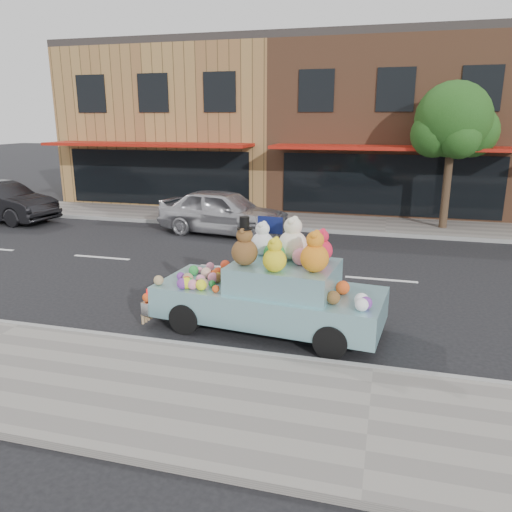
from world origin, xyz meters
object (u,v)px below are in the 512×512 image
(street_tree, at_px, (453,126))
(car_dark, at_px, (1,202))
(car_silver, at_px, (224,212))
(art_car, at_px, (270,290))

(street_tree, height_order, car_dark, street_tree)
(street_tree, relative_size, car_dark, 1.12)
(car_silver, xyz_separation_m, art_car, (3.51, -7.63, 0.01))
(car_silver, xyz_separation_m, car_dark, (-9.24, -0.13, -0.02))
(car_silver, height_order, car_dark, car_silver)
(street_tree, distance_m, car_dark, 17.27)
(car_dark, xyz_separation_m, art_car, (12.76, -7.50, 0.03))
(car_silver, bearing_deg, street_tree, -62.38)
(street_tree, bearing_deg, car_silver, -160.75)
(street_tree, bearing_deg, art_car, -111.45)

